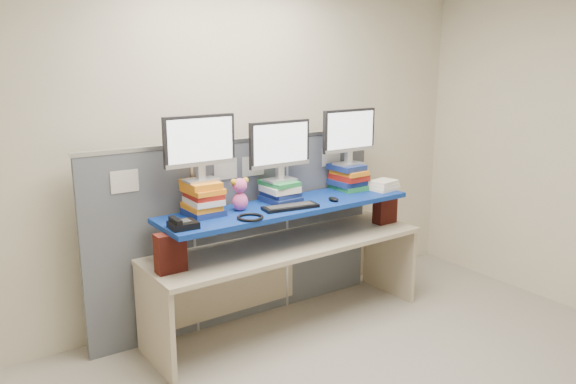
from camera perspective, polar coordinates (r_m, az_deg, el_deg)
room at (r=3.10m, az=11.26°, el=-0.80°), size 5.00×4.00×2.80m
cubicle_partition at (r=4.65m, az=-4.73°, el=-3.86°), size 2.60×0.06×1.53m
desk at (r=4.56m, az=0.00°, el=-6.84°), size 2.36×0.75×0.71m
brick_pier_left at (r=3.95m, az=-11.86°, el=-6.05°), size 0.21×0.12×0.28m
brick_pier_right at (r=5.07m, az=9.82°, el=-1.59°), size 0.21×0.12×0.28m
blue_board at (r=4.43m, az=0.00°, el=-1.50°), size 2.12×0.59×0.04m
book_stack_left at (r=4.15m, az=-8.67°, el=-0.60°), size 0.26×0.31×0.25m
book_stack_center at (r=4.49m, az=-0.82°, el=0.05°), size 0.27×0.32×0.17m
book_stack_right at (r=4.93m, az=6.12°, el=1.52°), size 0.27×0.32×0.22m
monitor_left at (r=4.07m, az=-8.95°, el=4.83°), size 0.55×0.16×0.48m
monitor_center at (r=4.43m, az=-0.82°, el=4.59°), size 0.55×0.16×0.48m
monitor_right at (r=4.86m, az=6.24°, el=5.94°), size 0.55×0.16×0.48m
keyboard at (r=4.30m, az=0.25°, el=-1.52°), size 0.45×0.20×0.03m
mouse at (r=4.53m, az=4.64°, el=-0.72°), size 0.07×0.11×0.03m
desk_phone at (r=3.87m, az=-10.69°, el=-3.23°), size 0.19×0.17×0.08m
headset at (r=4.03m, az=-3.85°, el=-2.58°), size 0.24×0.24×0.02m
plush_toy at (r=4.23m, az=-4.91°, el=-0.20°), size 0.15×0.11×0.25m
binder_stack at (r=4.97m, az=9.69°, el=0.68°), size 0.26×0.22×0.09m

